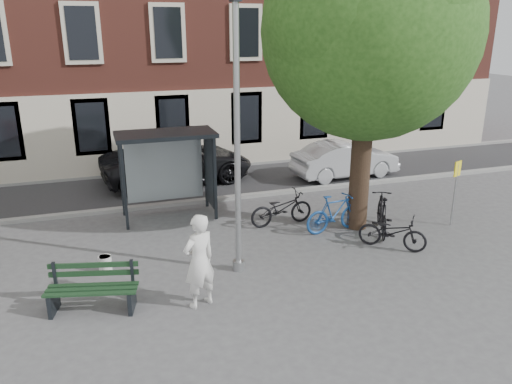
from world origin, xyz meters
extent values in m
plane|color=#4C4C4F|center=(0.00, 0.00, 0.00)|extent=(90.00, 90.00, 0.00)
cube|color=#28282B|center=(0.00, 7.00, 0.01)|extent=(40.00, 4.00, 0.01)
cube|color=gray|center=(0.00, 5.00, 0.06)|extent=(40.00, 0.25, 0.12)
cube|color=gray|center=(0.00, 9.00, 0.06)|extent=(40.00, 0.25, 0.12)
cylinder|color=#9EA0A3|center=(0.00, 0.00, 3.00)|extent=(0.14, 0.14, 6.00)
cylinder|color=#9EA0A3|center=(0.00, 0.00, 0.12)|extent=(0.28, 0.28, 0.24)
cylinder|color=black|center=(4.00, 1.50, 1.70)|extent=(0.56, 0.56, 3.40)
sphere|color=#224A16|center=(4.00, 1.50, 5.40)|extent=(5.60, 5.60, 5.60)
sphere|color=#224A16|center=(4.90, 1.90, 5.90)|extent=(3.92, 3.92, 3.92)
sphere|color=#224A16|center=(3.20, 1.20, 5.70)|extent=(4.20, 4.20, 4.20)
sphere|color=#224A16|center=(4.20, 0.60, 6.00)|extent=(3.64, 3.64, 3.64)
cube|color=#1E2328|center=(-2.30, 3.40, 1.25)|extent=(0.08, 0.08, 2.50)
cube|color=#1E2328|center=(0.30, 3.40, 1.25)|extent=(0.08, 0.08, 2.50)
cube|color=#1E2328|center=(-2.30, 4.60, 1.25)|extent=(0.08, 0.08, 2.50)
cube|color=#1E2328|center=(0.30, 4.60, 1.25)|extent=(0.08, 0.08, 2.50)
cube|color=#1E2328|center=(-1.00, 4.00, 2.56)|extent=(2.85, 1.45, 0.12)
cube|color=#8C999E|center=(-1.00, 4.60, 1.38)|extent=(2.34, 0.04, 2.00)
cube|color=#1E2328|center=(0.30, 4.00, 1.38)|extent=(0.12, 1.14, 2.12)
cube|color=#D84C19|center=(0.37, 4.00, 1.38)|extent=(0.02, 0.90, 1.62)
imported|color=white|center=(-1.20, -1.27, 1.01)|extent=(0.87, 0.73, 2.01)
cube|color=#1E2328|center=(-4.08, -0.61, 0.23)|extent=(0.22, 0.57, 0.47)
cube|color=#1E2328|center=(-2.57, -0.99, 0.23)|extent=(0.22, 0.57, 0.47)
cube|color=#18351C|center=(-3.37, -0.98, 0.49)|extent=(1.79, 0.56, 0.04)
cube|color=#18351C|center=(-3.32, -0.80, 0.49)|extent=(1.79, 0.56, 0.04)
cube|color=#18351C|center=(-3.28, -0.62, 0.49)|extent=(1.79, 0.56, 0.04)
cube|color=#18351C|center=(-3.25, -0.52, 0.70)|extent=(1.78, 0.49, 0.10)
cube|color=#18351C|center=(-3.25, -0.52, 0.88)|extent=(1.78, 0.49, 0.10)
imported|color=black|center=(2.00, 2.36, 0.50)|extent=(1.95, 0.79, 1.00)
imported|color=navy|center=(3.24, 1.41, 0.55)|extent=(1.88, 0.72, 1.10)
imported|color=black|center=(4.14, -0.08, 0.46)|extent=(1.70, 1.62, 0.92)
imported|color=black|center=(4.45, 0.93, 0.57)|extent=(1.29, 1.93, 1.13)
imported|color=black|center=(-0.10, 7.59, 0.77)|extent=(5.79, 3.14, 1.54)
imported|color=#B8BBC1|center=(6.12, 6.22, 0.68)|extent=(4.22, 1.72, 1.36)
cylinder|color=silver|center=(-3.00, 0.94, 0.18)|extent=(0.34, 0.34, 0.36)
cylinder|color=white|center=(-3.00, 1.00, 0.18)|extent=(0.29, 0.29, 0.36)
cylinder|color=silver|center=(-3.03, 0.98, 0.18)|extent=(0.30, 0.30, 0.36)
cylinder|color=#9EA0A3|center=(6.69, 0.76, 0.93)|extent=(0.04, 0.04, 1.86)
cube|color=yellow|center=(6.69, 0.76, 1.71)|extent=(0.32, 0.16, 0.44)
camera|label=1|loc=(-2.99, -10.29, 5.50)|focal=35.00mm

